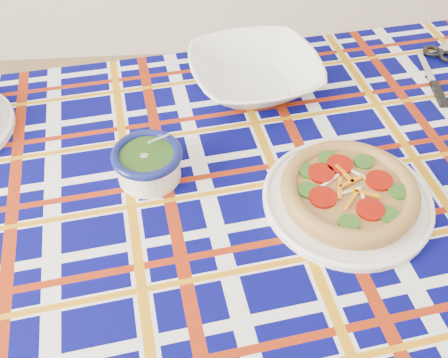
{
  "coord_description": "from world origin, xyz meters",
  "views": [
    {
      "loc": [
        0.09,
        -0.5,
        1.57
      ],
      "look_at": [
        0.15,
        0.18,
        0.85
      ],
      "focal_mm": 40.0,
      "sensor_mm": 36.0,
      "label": 1
    }
  ],
  "objects_px": {
    "main_focaccia_plate": "(349,191)",
    "pesto_bowl": "(148,161)",
    "dining_table": "(248,232)",
    "serving_bowl": "(255,74)"
  },
  "relations": [
    {
      "from": "main_focaccia_plate",
      "to": "pesto_bowl",
      "type": "xyz_separation_m",
      "value": [
        -0.39,
        0.1,
        0.01
      ]
    },
    {
      "from": "dining_table",
      "to": "pesto_bowl",
      "type": "bearing_deg",
      "value": 145.91
    },
    {
      "from": "serving_bowl",
      "to": "main_focaccia_plate",
      "type": "bearing_deg",
      "value": -70.97
    },
    {
      "from": "pesto_bowl",
      "to": "serving_bowl",
      "type": "height_order",
      "value": "pesto_bowl"
    },
    {
      "from": "dining_table",
      "to": "serving_bowl",
      "type": "xyz_separation_m",
      "value": [
        0.05,
        0.38,
        0.12
      ]
    },
    {
      "from": "main_focaccia_plate",
      "to": "serving_bowl",
      "type": "distance_m",
      "value": 0.41
    },
    {
      "from": "pesto_bowl",
      "to": "dining_table",
      "type": "bearing_deg",
      "value": -25.93
    },
    {
      "from": "dining_table",
      "to": "pesto_bowl",
      "type": "relative_size",
      "value": 13.44
    },
    {
      "from": "dining_table",
      "to": "pesto_bowl",
      "type": "xyz_separation_m",
      "value": [
        -0.2,
        0.1,
        0.13
      ]
    },
    {
      "from": "main_focaccia_plate",
      "to": "serving_bowl",
      "type": "bearing_deg",
      "value": 109.03
    }
  ]
}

